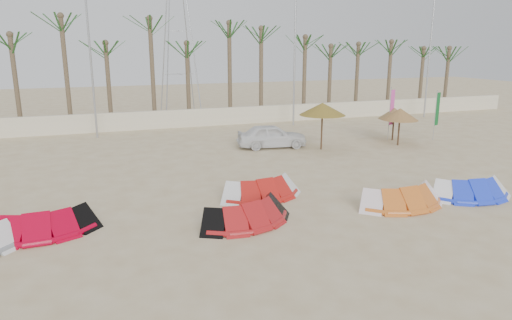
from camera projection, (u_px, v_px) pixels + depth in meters
name	position (u px, v px, depth m)	size (l,w,h in m)	color
ground	(324.00, 249.00, 13.47)	(120.00, 120.00, 0.00)	beige
boundary_wall	(183.00, 118.00, 33.40)	(60.00, 0.30, 1.30)	beige
palm_line	(185.00, 37.00, 33.57)	(52.00, 4.00, 7.70)	brown
lamp_b	(90.00, 47.00, 28.37)	(1.25, 0.14, 11.00)	#A5A8AD
lamp_c	(295.00, 47.00, 32.95)	(1.25, 0.14, 11.00)	#A5A8AD
lamp_d	(431.00, 46.00, 36.87)	(1.25, 0.14, 11.00)	#A5A8AD
pylon	(181.00, 115.00, 39.36)	(3.00, 3.00, 14.00)	#A5A8AD
kite_red_left	(39.00, 220.00, 14.63)	(3.59, 1.62, 0.90)	#AD001C
kite_red_mid	(244.00, 210.00, 15.49)	(3.64, 2.29, 0.90)	#A81718
kite_red_right	(260.00, 186.00, 18.14)	(3.43, 1.88, 0.90)	#B61913
kite_orange	(398.00, 194.00, 17.18)	(3.53, 1.60, 0.90)	orange
kite_blue	(467.00, 186.00, 18.09)	(3.42, 1.90, 0.90)	blue
parasol_left	(322.00, 109.00, 25.82)	(2.64, 2.64, 2.70)	#4C331E
parasol_mid	(400.00, 114.00, 27.05)	(2.18, 2.18, 2.24)	#4C331E
parasol_right	(394.00, 113.00, 28.57)	(1.96, 1.96, 2.06)	#4C331E
flag_pink	(392.00, 109.00, 28.42)	(0.44, 0.16, 3.37)	#A5A8AD
flag_green	(438.00, 111.00, 28.56)	(0.44, 0.16, 3.18)	#A5A8AD
car	(272.00, 136.00, 26.73)	(1.63, 4.05, 1.38)	white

